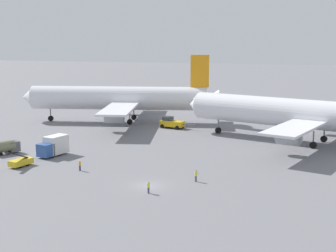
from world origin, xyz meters
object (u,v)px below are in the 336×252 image
at_px(gse_fuel_bowser_stubby, 6,147).
at_px(ground_crew_marshaller_foreground, 148,187).
at_px(ground_crew_ramp_agent_by_cones, 196,176).
at_px(pushback_tug, 172,123).
at_px(gse_belt_loader_portside, 21,162).
at_px(airliner_at_gate_left, 121,99).
at_px(ground_crew_wing_walker_right, 80,165).
at_px(gse_catering_truck_tall, 53,146).
at_px(airliner_being_pushed, 305,115).

distance_m(gse_fuel_bowser_stubby, ground_crew_marshaller_foreground, 34.93).
bearing_deg(ground_crew_ramp_agent_by_cones, pushback_tug, 109.39).
bearing_deg(gse_belt_loader_portside, airliner_at_gate_left, 88.90).
relative_size(ground_crew_ramp_agent_by_cones, ground_crew_wing_walker_right, 1.01).
distance_m(pushback_tug, gse_belt_loader_portside, 42.33).
bearing_deg(gse_fuel_bowser_stubby, pushback_tug, 55.67).
distance_m(gse_catering_truck_tall, gse_belt_loader_portside, 8.38).
distance_m(airliner_being_pushed, ground_crew_wing_walker_right, 45.56).
xyz_separation_m(gse_fuel_bowser_stubby, ground_crew_wing_walker_right, (17.57, -7.01, -0.45)).
relative_size(airliner_being_pushed, ground_crew_marshaller_foreground, 30.27).
xyz_separation_m(airliner_at_gate_left, ground_crew_ramp_agent_by_cones, (28.37, -45.34, -4.86)).
xyz_separation_m(pushback_tug, gse_fuel_bowser_stubby, (-22.16, -32.45, 0.12)).
bearing_deg(ground_crew_wing_walker_right, gse_fuel_bowser_stubby, 158.26).
xyz_separation_m(pushback_tug, ground_crew_marshaller_foreground, (9.27, -47.69, -0.35)).
bearing_deg(gse_belt_loader_portside, gse_catering_truck_tall, 78.76).
height_order(pushback_tug, gse_fuel_bowser_stubby, pushback_tug).
bearing_deg(airliner_at_gate_left, gse_catering_truck_tall, -88.78).
relative_size(airliner_at_gate_left, ground_crew_wing_walker_right, 28.44).
xyz_separation_m(gse_catering_truck_tall, ground_crew_ramp_agent_by_cones, (27.60, -9.16, -0.86)).
xyz_separation_m(ground_crew_ramp_agent_by_cones, ground_crew_wing_walker_right, (-18.87, 1.15, -0.01)).
xyz_separation_m(gse_catering_truck_tall, gse_fuel_bowser_stubby, (-8.84, -1.01, -0.42)).
bearing_deg(ground_crew_marshaller_foreground, gse_catering_truck_tall, 144.26).
xyz_separation_m(airliner_at_gate_left, gse_fuel_bowser_stubby, (-8.07, -37.19, -4.42)).
xyz_separation_m(airliner_at_gate_left, gse_catering_truck_tall, (0.77, -36.18, -4.00)).
xyz_separation_m(airliner_at_gate_left, gse_belt_loader_portside, (-0.85, -44.35, -4.93)).
relative_size(airliner_at_gate_left, gse_belt_loader_portside, 9.49).
bearing_deg(gse_fuel_bowser_stubby, ground_crew_marshaller_foreground, -25.88).
distance_m(airliner_being_pushed, pushback_tug, 31.07).
bearing_deg(gse_fuel_bowser_stubby, gse_catering_truck_tall, 6.49).
height_order(pushback_tug, ground_crew_marshaller_foreground, pushback_tug).
bearing_deg(gse_fuel_bowser_stubby, ground_crew_ramp_agent_by_cones, -12.62).
distance_m(ground_crew_wing_walker_right, ground_crew_marshaller_foreground, 16.11).
relative_size(gse_belt_loader_portside, ground_crew_wing_walker_right, 3.00).
relative_size(gse_catering_truck_tall, ground_crew_marshaller_foreground, 3.75).
distance_m(gse_fuel_bowser_stubby, gse_belt_loader_portside, 10.18).
height_order(airliner_being_pushed, ground_crew_marshaller_foreground, airliner_being_pushed).
relative_size(pushback_tug, gse_catering_truck_tall, 1.38).
bearing_deg(ground_crew_wing_walker_right, airliner_at_gate_left, 102.13).
bearing_deg(airliner_being_pushed, pushback_tug, 162.26).
bearing_deg(ground_crew_marshaller_foreground, gse_fuel_bowser_stubby, 154.12).
relative_size(airliner_at_gate_left, pushback_tug, 5.56).
xyz_separation_m(ground_crew_wing_walker_right, ground_crew_marshaller_foreground, (13.85, -8.24, -0.01)).
height_order(airliner_at_gate_left, gse_fuel_bowser_stubby, airliner_at_gate_left).
bearing_deg(airliner_at_gate_left, pushback_tug, -18.60).
height_order(airliner_at_gate_left, ground_crew_wing_walker_right, airliner_at_gate_left).
bearing_deg(airliner_being_pushed, ground_crew_marshaller_foreground, -117.57).
bearing_deg(pushback_tug, airliner_being_pushed, -17.74).
bearing_deg(airliner_being_pushed, ground_crew_ramp_agent_by_cones, -115.63).
distance_m(gse_catering_truck_tall, ground_crew_wing_walker_right, 11.89).
xyz_separation_m(gse_fuel_bowser_stubby, gse_belt_loader_portside, (7.22, -7.16, -0.51)).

